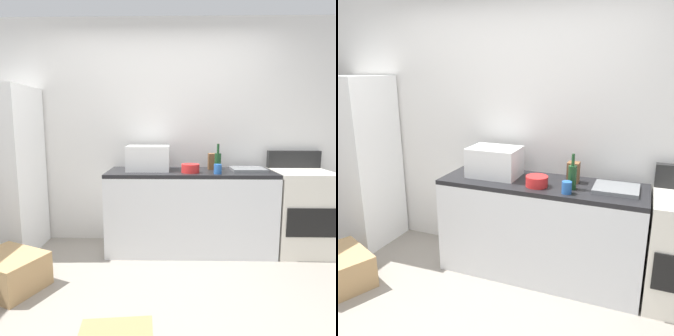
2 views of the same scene
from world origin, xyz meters
The scene contains 12 objects.
ground_plane centered at (0.00, 0.00, 0.00)m, with size 6.00×6.00×0.00m, color gray.
wall_back centered at (0.00, 1.55, 1.30)m, with size 5.00×0.10×2.60m, color silver.
kitchen_counter centered at (0.30, 1.20, 0.45)m, with size 1.80×0.60×0.90m.
refrigerator centered at (-1.75, 1.15, 0.90)m, with size 0.68×0.66×1.80m, color white.
stove_oven centered at (1.52, 1.21, 0.47)m, with size 0.60×0.61×1.10m.
microwave centered at (-0.16, 1.23, 1.04)m, with size 0.46×0.34×0.27m, color white.
sink_basin centered at (0.93, 1.22, 0.92)m, with size 0.36×0.32×0.03m, color slate.
wine_bottle centered at (0.59, 1.12, 1.01)m, with size 0.07×0.07×0.30m.
coffee_mug centered at (0.57, 1.00, 0.95)m, with size 0.08×0.08×0.10m, color #2659A5.
knife_block centered at (0.56, 1.31, 0.99)m, with size 0.10×0.10×0.18m, color brown.
mixing_bowl centered at (0.29, 1.08, 0.95)m, with size 0.19×0.19×0.09m, color red.
cardboard_box_medium centered at (-1.29, 0.36, 0.15)m, with size 0.56×0.44×0.29m, color tan.
Camera 1 is at (0.12, -1.97, 1.39)m, focal length 31.37 mm.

